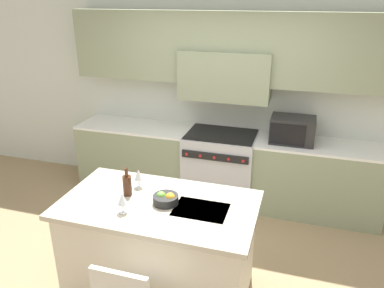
{
  "coord_description": "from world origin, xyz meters",
  "views": [
    {
      "loc": [
        0.94,
        -2.73,
        2.58
      ],
      "look_at": [
        -0.07,
        0.58,
        1.19
      ],
      "focal_mm": 35.0,
      "sensor_mm": 36.0,
      "label": 1
    }
  ],
  "objects_px": {
    "range_stove": "(220,167)",
    "wine_glass_far": "(139,175)",
    "wine_bottle": "(127,185)",
    "fruit_bowl": "(166,199)",
    "microwave": "(292,130)",
    "wine_glass_near": "(122,199)"
  },
  "relations": [
    {
      "from": "range_stove",
      "to": "wine_glass_far",
      "type": "distance_m",
      "value": 1.75
    },
    {
      "from": "wine_bottle",
      "to": "wine_glass_far",
      "type": "bearing_deg",
      "value": 77.71
    },
    {
      "from": "wine_bottle",
      "to": "fruit_bowl",
      "type": "relative_size",
      "value": 1.19
    },
    {
      "from": "microwave",
      "to": "fruit_bowl",
      "type": "relative_size",
      "value": 2.4
    },
    {
      "from": "wine_glass_near",
      "to": "wine_bottle",
      "type": "bearing_deg",
      "value": 108.49
    },
    {
      "from": "wine_bottle",
      "to": "fruit_bowl",
      "type": "distance_m",
      "value": 0.38
    },
    {
      "from": "range_stove",
      "to": "wine_glass_near",
      "type": "bearing_deg",
      "value": -99.81
    },
    {
      "from": "wine_glass_near",
      "to": "fruit_bowl",
      "type": "bearing_deg",
      "value": 39.75
    },
    {
      "from": "microwave",
      "to": "wine_glass_near",
      "type": "xyz_separation_m",
      "value": [
        -1.21,
        -2.05,
        -0.01
      ]
    },
    {
      "from": "wine_bottle",
      "to": "microwave",
      "type": "bearing_deg",
      "value": 53.78
    },
    {
      "from": "microwave",
      "to": "wine_bottle",
      "type": "height_order",
      "value": "microwave"
    },
    {
      "from": "wine_glass_far",
      "to": "range_stove",
      "type": "bearing_deg",
      "value": 75.74
    },
    {
      "from": "range_stove",
      "to": "fruit_bowl",
      "type": "height_order",
      "value": "fruit_bowl"
    },
    {
      "from": "range_stove",
      "to": "wine_glass_far",
      "type": "height_order",
      "value": "wine_glass_far"
    },
    {
      "from": "wine_glass_near",
      "to": "wine_glass_far",
      "type": "xyz_separation_m",
      "value": [
        -0.06,
        0.43,
        0.0
      ]
    },
    {
      "from": "range_stove",
      "to": "microwave",
      "type": "xyz_separation_m",
      "value": [
        0.86,
        0.02,
        0.6
      ]
    },
    {
      "from": "microwave",
      "to": "wine_bottle",
      "type": "relative_size",
      "value": 2.01
    },
    {
      "from": "microwave",
      "to": "wine_glass_near",
      "type": "bearing_deg",
      "value": -120.61
    },
    {
      "from": "microwave",
      "to": "wine_glass_far",
      "type": "bearing_deg",
      "value": -128.09
    },
    {
      "from": "wine_glass_near",
      "to": "wine_glass_far",
      "type": "height_order",
      "value": "same"
    },
    {
      "from": "wine_bottle",
      "to": "fruit_bowl",
      "type": "height_order",
      "value": "wine_bottle"
    },
    {
      "from": "range_stove",
      "to": "microwave",
      "type": "relative_size",
      "value": 1.81
    }
  ]
}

